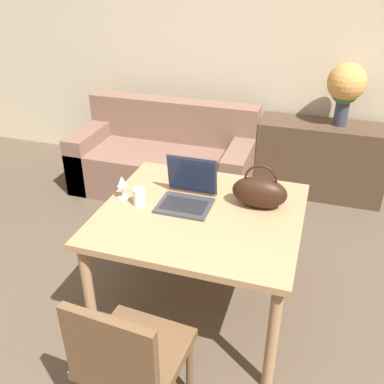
% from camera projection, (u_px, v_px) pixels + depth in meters
% --- Properties ---
extents(wall_back, '(10.00, 0.06, 2.70)m').
position_uv_depth(wall_back, '(260.00, 39.00, 3.95)').
color(wall_back, beige).
rests_on(wall_back, ground_plane).
extents(dining_table, '(1.16, 1.05, 0.73)m').
position_uv_depth(dining_table, '(201.00, 223.00, 2.52)').
color(dining_table, '#A87F56').
rests_on(dining_table, ground_plane).
extents(chair, '(0.47, 0.47, 0.85)m').
position_uv_depth(chair, '(129.00, 358.00, 1.89)').
color(chair, brown).
rests_on(chair, ground_plane).
extents(couch, '(1.68, 0.79, 0.82)m').
position_uv_depth(couch, '(165.00, 161.00, 4.13)').
color(couch, '#7F5B4C').
rests_on(couch, ground_plane).
extents(sideboard, '(1.16, 0.40, 0.70)m').
position_uv_depth(sideboard, '(320.00, 160.00, 4.01)').
color(sideboard, '#4C3828').
rests_on(sideboard, ground_plane).
extents(laptop, '(0.31, 0.30, 0.26)m').
position_uv_depth(laptop, '(188.00, 191.00, 2.55)').
color(laptop, '#38383D').
rests_on(laptop, dining_table).
extents(drinking_glass, '(0.08, 0.08, 0.10)m').
position_uv_depth(drinking_glass, '(139.00, 197.00, 2.53)').
color(drinking_glass, silver).
rests_on(drinking_glass, dining_table).
extents(wine_glass, '(0.06, 0.06, 0.15)m').
position_uv_depth(wine_glass, '(122.00, 183.00, 2.57)').
color(wine_glass, silver).
rests_on(wine_glass, dining_table).
extents(handbag, '(0.32, 0.16, 0.27)m').
position_uv_depth(handbag, '(260.00, 192.00, 2.48)').
color(handbag, black).
rests_on(handbag, dining_table).
extents(flower_vase, '(0.33, 0.33, 0.54)m').
position_uv_depth(flower_vase, '(346.00, 86.00, 3.65)').
color(flower_vase, '#333847').
rests_on(flower_vase, sideboard).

